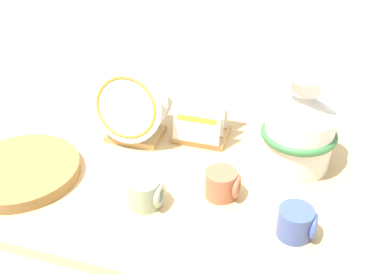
{
  "coord_description": "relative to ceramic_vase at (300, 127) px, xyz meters",
  "views": [
    {
      "loc": [
        0.32,
        -1.07,
        1.53
      ],
      "look_at": [
        0.0,
        0.0,
        0.8
      ],
      "focal_mm": 42.0,
      "sensor_mm": 36.0,
      "label": 1
    }
  ],
  "objects": [
    {
      "name": "mug_terracotta_glaze",
      "position": [
        -0.18,
        -0.21,
        -0.09
      ],
      "size": [
        0.1,
        0.09,
        0.08
      ],
      "color": "#B76647",
      "rests_on": "display_table"
    },
    {
      "name": "dish_rack_round_plates",
      "position": [
        -0.54,
        -0.01,
        -0.02
      ],
      "size": [
        0.24,
        0.17,
        0.26
      ],
      "color": "tan",
      "rests_on": "display_table"
    },
    {
      "name": "wicker_charger_stack",
      "position": [
        -0.78,
        -0.3,
        -0.12
      ],
      "size": [
        0.35,
        0.35,
        0.04
      ],
      "color": "olive",
      "rests_on": "display_table"
    },
    {
      "name": "dish_rack_square_plates",
      "position": [
        -0.32,
        0.06,
        -0.08
      ],
      "size": [
        0.18,
        0.15,
        0.18
      ],
      "color": "tan",
      "rests_on": "display_table"
    },
    {
      "name": "ceramic_vase",
      "position": [
        0.0,
        0.0,
        0.0
      ],
      "size": [
        0.23,
        0.23,
        0.31
      ],
      "color": "white",
      "rests_on": "display_table"
    },
    {
      "name": "mug_sage_glaze",
      "position": [
        -0.37,
        -0.31,
        -0.09
      ],
      "size": [
        0.1,
        0.09,
        0.08
      ],
      "color": "#9EB28E",
      "rests_on": "display_table"
    },
    {
      "name": "mug_cobalt_glaze",
      "position": [
        0.03,
        -0.31,
        -0.09
      ],
      "size": [
        0.1,
        0.09,
        0.08
      ],
      "color": "#42569E",
      "rests_on": "display_table"
    },
    {
      "name": "display_table",
      "position": [
        -0.3,
        -0.11,
        -0.21
      ],
      "size": [
        1.31,
        0.88,
        0.69
      ],
      "color": "tan",
      "rests_on": "ground_plane"
    }
  ]
}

